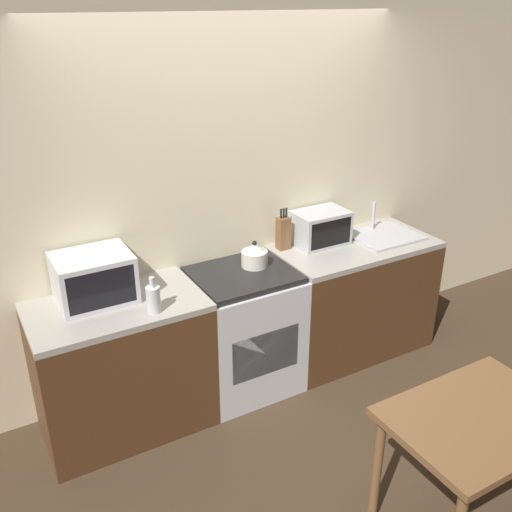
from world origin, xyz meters
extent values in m
plane|color=#3D2D1E|center=(0.00, 0.00, 0.00)|extent=(16.00, 16.00, 0.00)
cube|color=beige|center=(0.00, 0.97, 1.30)|extent=(10.00, 0.06, 2.60)
cube|color=#4C2D19|center=(-0.96, 0.63, 0.43)|extent=(1.05, 0.62, 0.86)
cube|color=#9E998E|center=(-0.96, 0.63, 0.88)|extent=(1.05, 0.62, 0.04)
cube|color=#4C2D19|center=(0.87, 0.63, 0.43)|extent=(1.22, 0.62, 0.86)
cube|color=#9E998E|center=(0.87, 0.63, 0.88)|extent=(1.22, 0.62, 0.04)
cube|color=silver|center=(-0.09, 0.63, 0.43)|extent=(0.69, 0.62, 0.86)
cube|color=black|center=(-0.09, 0.63, 0.88)|extent=(0.67, 0.57, 0.04)
cube|color=black|center=(-0.09, 0.32, 0.43)|extent=(0.50, 0.02, 0.32)
cylinder|color=beige|center=(0.03, 0.68, 0.95)|extent=(0.18, 0.18, 0.11)
cone|color=beige|center=(0.03, 0.68, 1.04)|extent=(0.17, 0.17, 0.05)
sphere|color=black|center=(0.03, 0.68, 1.07)|extent=(0.03, 0.03, 0.03)
cube|color=silver|center=(-1.04, 0.74, 1.05)|extent=(0.45, 0.36, 0.30)
cube|color=black|center=(-1.04, 0.56, 1.05)|extent=(0.39, 0.01, 0.24)
cylinder|color=silver|center=(-0.79, 0.42, 0.98)|extent=(0.08, 0.08, 0.16)
cylinder|color=silver|center=(-0.79, 0.42, 1.09)|extent=(0.03, 0.03, 0.06)
cube|color=brown|center=(0.35, 0.83, 1.02)|extent=(0.09, 0.07, 0.24)
cylinder|color=black|center=(0.33, 0.83, 1.18)|extent=(0.01, 0.01, 0.07)
cylinder|color=black|center=(0.35, 0.83, 1.18)|extent=(0.01, 0.01, 0.07)
cylinder|color=black|center=(0.38, 0.83, 1.18)|extent=(0.01, 0.01, 0.07)
cube|color=#ADAFB5|center=(0.64, 0.78, 1.02)|extent=(0.39, 0.27, 0.25)
cube|color=black|center=(0.64, 0.65, 1.02)|extent=(0.35, 0.01, 0.20)
cube|color=#ADAFB5|center=(1.14, 0.63, 0.91)|extent=(0.50, 0.41, 0.02)
cylinder|color=#ADAFB5|center=(1.14, 0.77, 1.03)|extent=(0.03, 0.03, 0.22)
cube|color=brown|center=(0.32, -1.02, 0.72)|extent=(0.89, 0.64, 0.04)
cylinder|color=brown|center=(-0.06, -0.76, 0.35)|extent=(0.05, 0.05, 0.70)
cylinder|color=brown|center=(0.71, -0.76, 0.35)|extent=(0.05, 0.05, 0.70)
camera|label=1|loc=(-1.70, -2.38, 2.58)|focal=40.00mm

